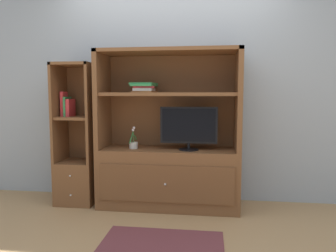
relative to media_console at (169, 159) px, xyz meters
name	(u,v)px	position (x,y,z in m)	size (l,w,h in m)	color
ground_plane	(163,220)	(0.00, -0.41, -0.52)	(8.00, 8.00, 0.00)	tan
painted_rear_wall	(172,79)	(0.00, 0.34, 0.88)	(6.00, 0.10, 2.80)	#9EA8B2
area_rug	(160,249)	(0.06, -1.01, -0.52)	(1.00, 0.76, 0.01)	brown
media_console	(169,159)	(0.00, 0.00, 0.00)	(1.50, 0.53, 1.68)	brown
tv_monitor	(189,127)	(0.22, -0.07, 0.35)	(0.60, 0.21, 0.45)	black
potted_plant	(133,143)	(-0.38, -0.05, 0.17)	(0.09, 0.12, 0.24)	beige
magazine_stack	(144,87)	(-0.26, -0.01, 0.77)	(0.27, 0.31, 0.10)	#A56638
bookshelf_tall	(78,156)	(-1.03, 0.00, 0.00)	(0.42, 0.42, 1.56)	brown
upright_book_row	(67,106)	(-1.13, -0.01, 0.56)	(0.11, 0.18, 0.27)	red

